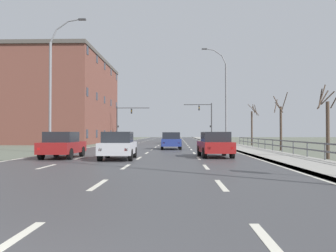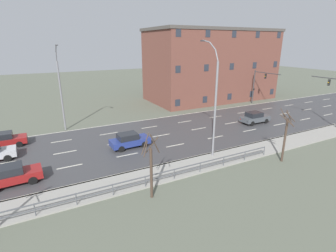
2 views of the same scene
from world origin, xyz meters
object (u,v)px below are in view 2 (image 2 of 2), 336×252
at_px(street_lamp_midground, 214,103).
at_px(car_far_left, 129,140).
at_px(traffic_signal_left, 258,82).
at_px(car_distant, 12,175).
at_px(car_near_left, 4,140).
at_px(street_lamp_left_bank, 61,91).
at_px(car_near_right, 255,117).
at_px(brick_building, 211,65).

bearing_deg(street_lamp_midground, car_far_left, -131.88).
bearing_deg(traffic_signal_left, car_distant, -73.07).
relative_size(car_far_left, car_near_left, 1.01).
bearing_deg(car_far_left, street_lamp_midground, 46.10).
bearing_deg(traffic_signal_left, street_lamp_midground, -55.25).
bearing_deg(street_lamp_left_bank, car_near_right, 69.42).
height_order(street_lamp_midground, car_far_left, street_lamp_midground).
distance_m(street_lamp_midground, car_near_right, 13.94).
bearing_deg(car_near_right, street_lamp_midground, -62.69).
xyz_separation_m(car_far_left, car_near_right, (-0.23, 18.17, 0.00)).
height_order(street_lamp_midground, car_distant, street_lamp_midground).
bearing_deg(traffic_signal_left, car_near_right, -46.72).
xyz_separation_m(car_near_right, car_near_left, (-5.98, -29.91, 0.00)).
distance_m(car_near_left, brick_building, 36.37).
relative_size(street_lamp_left_bank, car_near_right, 2.54).
relative_size(street_lamp_left_bank, car_far_left, 2.51).
xyz_separation_m(street_lamp_midground, street_lamp_left_bank, (-14.81, -11.76, -0.22)).
distance_m(traffic_signal_left, car_far_left, 28.48).
height_order(street_lamp_left_bank, traffic_signal_left, street_lamp_left_bank).
bearing_deg(street_lamp_midground, car_near_left, -123.38).
bearing_deg(car_distant, car_far_left, 102.10).
relative_size(car_distant, car_near_left, 1.02).
bearing_deg(street_lamp_left_bank, brick_building, 105.30).
xyz_separation_m(street_lamp_midground, car_near_left, (-11.95, -18.14, -4.48)).
distance_m(car_distant, car_near_right, 28.93).
relative_size(street_lamp_midground, street_lamp_left_bank, 1.04).
relative_size(street_lamp_midground, brick_building, 0.45).
xyz_separation_m(street_lamp_midground, car_far_left, (-5.74, -6.41, -4.48)).
relative_size(traffic_signal_left, car_near_left, 1.46).
distance_m(street_lamp_midground, car_near_left, 22.18).
bearing_deg(car_near_right, brick_building, 165.30).
relative_size(street_lamp_left_bank, car_distant, 2.49).
distance_m(street_lamp_midground, car_far_left, 9.70).
bearing_deg(street_lamp_midground, car_near_right, 116.94).
distance_m(street_lamp_left_bank, car_far_left, 11.36).
height_order(street_lamp_left_bank, brick_building, brick_building).
bearing_deg(street_lamp_midground, traffic_signal_left, 124.75).
bearing_deg(street_lamp_left_bank, car_far_left, 30.55).
bearing_deg(car_distant, street_lamp_midground, 77.26).
height_order(car_far_left, car_near_right, same).
distance_m(traffic_signal_left, car_near_right, 12.51).
distance_m(street_lamp_left_bank, car_distant, 13.75).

